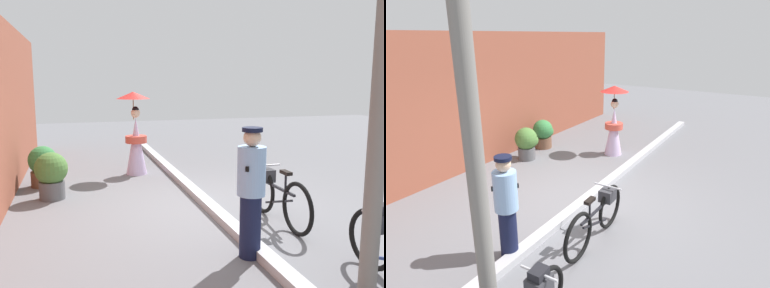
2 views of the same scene
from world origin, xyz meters
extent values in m
plane|color=slate|center=(0.00, 0.00, 0.00)|extent=(30.00, 30.00, 0.00)
cube|color=#B2B2B7|center=(0.00, 0.00, 0.06)|extent=(14.00, 0.20, 0.12)
torus|color=black|center=(-0.47, -0.77, 0.38)|extent=(0.76, 0.07, 0.76)
torus|color=black|center=(-1.52, -0.79, 0.38)|extent=(0.76, 0.07, 0.76)
cube|color=black|center=(-1.00, -0.78, 0.54)|extent=(0.88, 0.05, 0.04)
cube|color=black|center=(-1.00, -0.78, 0.33)|extent=(0.77, 0.04, 0.28)
cylinder|color=black|center=(-1.19, -0.78, 0.66)|extent=(0.03, 0.03, 0.31)
cube|color=black|center=(-1.19, -0.78, 0.82)|extent=(0.22, 0.09, 0.05)
cylinder|color=silver|center=(-0.58, -0.78, 0.80)|extent=(0.04, 0.48, 0.03)
cube|color=#333338|center=(-0.58, -0.78, 0.65)|extent=(0.26, 0.22, 0.20)
torus|color=black|center=(-2.66, -1.06, 0.36)|extent=(0.71, 0.08, 0.71)
cylinder|color=silver|center=(-2.77, -1.06, 0.75)|extent=(0.05, 0.48, 0.03)
cube|color=#333338|center=(-2.77, -1.06, 0.60)|extent=(0.27, 0.23, 0.20)
cube|color=black|center=(-2.77, -1.06, 0.73)|extent=(0.20, 0.17, 0.14)
cylinder|color=#141938|center=(-1.99, 0.13, 0.39)|extent=(0.26, 0.26, 0.78)
cylinder|color=#8CB2E0|center=(-1.99, 0.13, 1.08)|extent=(0.34, 0.34, 0.59)
sphere|color=#D8B293|center=(-1.99, 0.13, 1.48)|extent=(0.21, 0.21, 0.21)
cylinder|color=black|center=(-1.99, 0.13, 1.57)|extent=(0.24, 0.24, 0.05)
cube|color=black|center=(-1.99, 0.13, 1.14)|extent=(0.31, 0.28, 0.06)
cone|color=silver|center=(2.85, 0.78, 0.65)|extent=(0.48, 0.48, 1.30)
cylinder|color=#D14C3D|center=(2.85, 0.78, 0.81)|extent=(0.49, 0.49, 0.16)
sphere|color=beige|center=(2.85, 0.78, 1.41)|extent=(0.21, 0.21, 0.21)
sphere|color=black|center=(2.85, 0.78, 1.48)|extent=(0.16, 0.16, 0.16)
cylinder|color=olive|center=(2.90, 0.82, 1.53)|extent=(0.02, 0.02, 0.55)
cone|color=red|center=(2.90, 0.82, 1.81)|extent=(0.76, 0.76, 0.16)
cylinder|color=#59595B|center=(1.29, 2.56, 0.16)|extent=(0.45, 0.45, 0.33)
sphere|color=#4C7A38|center=(1.29, 2.56, 0.57)|extent=(0.59, 0.59, 0.59)
sphere|color=#4C7A38|center=(1.43, 2.47, 0.49)|extent=(0.32, 0.32, 0.32)
cylinder|color=brown|center=(2.27, 2.77, 0.16)|extent=(0.49, 0.49, 0.31)
sphere|color=#387F42|center=(2.27, 2.77, 0.54)|extent=(0.58, 0.58, 0.58)
sphere|color=#387F42|center=(2.42, 2.68, 0.47)|extent=(0.32, 0.32, 0.32)
cylinder|color=slate|center=(-3.11, -0.65, 2.40)|extent=(0.18, 0.18, 4.80)
camera|label=1|loc=(-6.27, 2.13, 2.14)|focal=37.81mm
camera|label=2|loc=(-5.01, -2.94, 3.18)|focal=30.84mm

